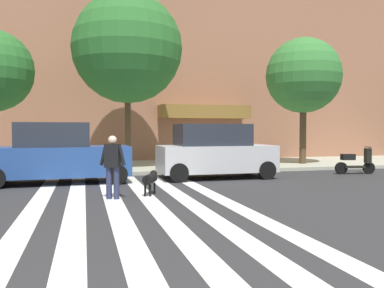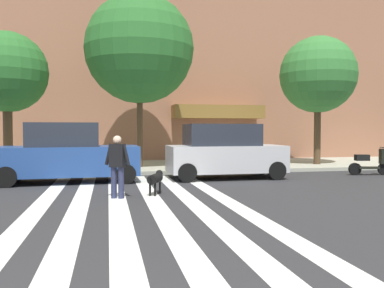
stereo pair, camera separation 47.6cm
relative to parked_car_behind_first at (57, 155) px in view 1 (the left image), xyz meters
name	(u,v)px [view 1 (the left image)]	position (x,y,z in m)	size (l,w,h in m)	color
ground_plane	(78,214)	(0.73, -5.36, -0.95)	(160.00, 160.00, 0.00)	#2B2B2D
sidewalk_far	(81,168)	(0.73, 4.57, -0.88)	(80.00, 6.00, 0.15)	#A6A794
crosswalk_stripes	(139,211)	(2.01, -5.36, -0.95)	(4.95, 13.27, 0.01)	silver
parked_car_behind_first	(57,155)	(0.00, 0.00, 0.00)	(4.69, 2.13, 2.03)	navy
parked_car_third_in_line	(215,152)	(5.54, 0.00, 0.02)	(4.24, 1.96, 2.00)	#BAB9BD
parked_scooter	(355,162)	(11.46, -0.11, -0.47)	(1.62, 0.61, 1.11)	black
street_tree_middle	(127,48)	(2.72, 3.63, 4.37)	(4.76, 4.76, 7.56)	#4C3823
street_tree_further	(303,76)	(11.13, 3.42, 3.44)	(3.62, 3.62, 6.07)	#4C3823
pedestrian_dog_walker	(113,163)	(1.57, -3.65, -0.03)	(0.68, 0.37, 1.64)	#282D4C
dog_on_leash	(150,179)	(2.62, -3.22, -0.51)	(0.55, 1.00, 0.65)	black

